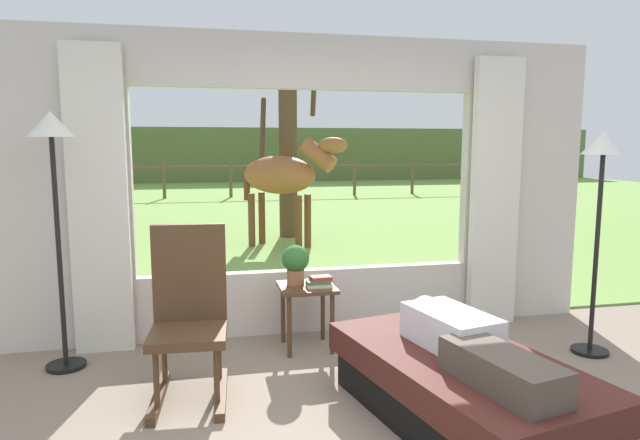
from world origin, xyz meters
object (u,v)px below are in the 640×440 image
at_px(book_stack, 319,282).
at_px(floor_lamp_left, 53,163).
at_px(potted_plant, 295,262).
at_px(reclining_person, 466,341).
at_px(floor_lamp_right, 602,175).
at_px(recliner_sofa, 460,388).
at_px(rocking_chair, 189,314).
at_px(horse, 284,176).
at_px(pasture_tree, 287,146).
at_px(side_table, 307,297).

distance_m(book_stack, floor_lamp_left, 2.14).
xyz_separation_m(potted_plant, floor_lamp_left, (-1.74, -0.07, 0.81)).
distance_m(reclining_person, floor_lamp_right, 1.96).
xyz_separation_m(recliner_sofa, floor_lamp_left, (-2.47, 1.38, 1.29)).
distance_m(rocking_chair, horse, 5.21).
bearing_deg(recliner_sofa, pasture_tree, 77.43).
bearing_deg(potted_plant, reclining_person, -63.97).
distance_m(floor_lamp_left, floor_lamp_right, 4.04).
relative_size(reclining_person, book_stack, 6.91).
relative_size(floor_lamp_right, horse, 1.01).
height_order(floor_lamp_right, pasture_tree, pasture_tree).
height_order(side_table, pasture_tree, pasture_tree).
height_order(rocking_chair, floor_lamp_right, floor_lamp_right).
relative_size(rocking_chair, side_table, 2.15).
bearing_deg(side_table, floor_lamp_left, -179.54).
bearing_deg(floor_lamp_left, floor_lamp_right, -8.07).
height_order(reclining_person, rocking_chair, rocking_chair).
relative_size(floor_lamp_left, pasture_tree, 0.53).
height_order(recliner_sofa, reclining_person, reclining_person).
xyz_separation_m(side_table, book_stack, (0.09, -0.06, 0.13)).
distance_m(recliner_sofa, book_stack, 1.49).
xyz_separation_m(reclining_person, rocking_chair, (-1.56, 0.79, 0.02)).
height_order(reclining_person, floor_lamp_left, floor_lamp_left).
xyz_separation_m(book_stack, floor_lamp_left, (-1.91, 0.04, 0.95)).
bearing_deg(reclining_person, pasture_tree, 77.43).
xyz_separation_m(potted_plant, book_stack, (0.17, -0.12, -0.14)).
height_order(rocking_chair, book_stack, rocking_chair).
distance_m(potted_plant, floor_lamp_right, 2.45).
bearing_deg(book_stack, side_table, 147.75).
bearing_deg(rocking_chair, pasture_tree, 79.28).
bearing_deg(book_stack, floor_lamp_right, -14.11).
distance_m(potted_plant, horse, 4.34).
height_order(book_stack, pasture_tree, pasture_tree).
distance_m(rocking_chair, side_table, 1.12).
bearing_deg(side_table, pasture_tree, 82.76).
relative_size(side_table, horse, 0.30).
bearing_deg(pasture_tree, horse, -101.57).
xyz_separation_m(recliner_sofa, side_table, (-0.65, 1.39, 0.21)).
bearing_deg(recliner_sofa, potted_plant, 104.50).
distance_m(side_table, book_stack, 0.17).
xyz_separation_m(recliner_sofa, rocking_chair, (-1.56, 0.74, 0.33)).
xyz_separation_m(book_stack, floor_lamp_right, (2.09, -0.52, 0.85)).
bearing_deg(pasture_tree, floor_lamp_right, -76.00).
bearing_deg(floor_lamp_left, recliner_sofa, -29.08).
bearing_deg(horse, side_table, 30.57).
bearing_deg(floor_lamp_left, potted_plant, 2.45).
bearing_deg(rocking_chair, recliner_sofa, -21.52).
bearing_deg(reclining_person, recliner_sofa, 77.71).
relative_size(recliner_sofa, rocking_chair, 1.65).
bearing_deg(horse, rocking_chair, 21.34).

